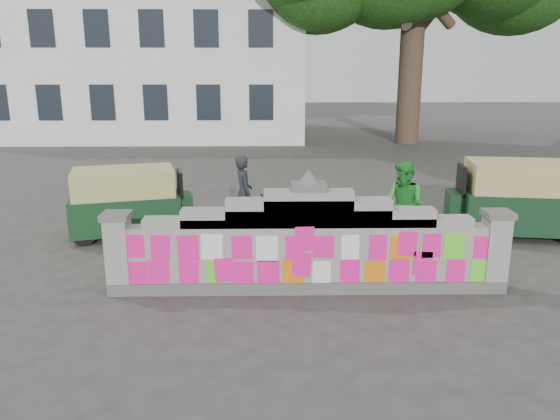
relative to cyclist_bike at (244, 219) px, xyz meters
The scene contains 8 objects.
ground 3.01m from the cyclist_bike, 67.17° to the right, with size 100.00×100.00×0.00m, color #383533.
parapet_wall 2.99m from the cyclist_bike, 67.22° to the right, with size 6.48×0.44×2.01m.
building 20.42m from the cyclist_bike, 106.90° to the left, with size 16.00×10.00×8.90m.
cyclist_bike is the anchor object (origin of this frame).
cyclist_rider 0.32m from the cyclist_bike, ahead, with size 0.56×0.37×1.55m, color black.
pedestrian 3.29m from the cyclist_bike, 12.87° to the right, with size 0.87×0.68×1.79m, color green.
rickshaw_left 2.54m from the cyclist_bike, behind, with size 2.72×1.75×1.46m.
rickshaw_right 5.89m from the cyclist_bike, ahead, with size 2.98×1.70×1.61m.
Camera 1 is at (-0.59, -8.29, 3.53)m, focal length 35.00 mm.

